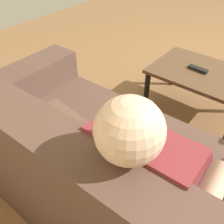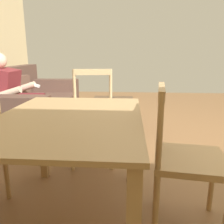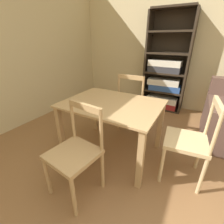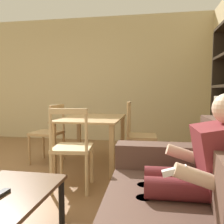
{
  "view_description": "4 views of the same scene",
  "coord_description": "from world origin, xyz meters",
  "px_view_note": "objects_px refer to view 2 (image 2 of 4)",
  "views": [
    {
      "loc": [
        0.25,
        2.73,
        1.48
      ],
      "look_at": [
        0.84,
        2.0,
        0.7
      ],
      "focal_mm": 39.1,
      "sensor_mm": 36.0,
      "label": 1
    },
    {
      "loc": [
        -2.54,
        0.56,
        1.1
      ],
      "look_at": [
        0.78,
        0.81,
        0.25
      ],
      "focal_mm": 37.41,
      "sensor_mm": 36.0,
      "label": 2
    },
    {
      "loc": [
        -0.32,
        -0.65,
        1.44
      ],
      "look_at": [
        -1.2,
        0.93,
        0.6
      ],
      "focal_mm": 25.29,
      "sensor_mm": 36.0,
      "label": 3
    },
    {
      "loc": [
        2.18,
        1.82,
        1.11
      ],
      "look_at": [
        -0.18,
        1.4,
        0.9
      ],
      "focal_mm": 37.51,
      "sensor_mm": 36.0,
      "label": 4
    }
  ],
  "objects_px": {
    "tv_remote": "(112,100)",
    "couch": "(30,105)",
    "dining_table": "(70,134)",
    "dining_chair_facing_couch": "(93,117)",
    "coffee_table": "(112,105)",
    "person_lounging": "(17,93)",
    "dining_chair_by_doorway": "(185,160)"
  },
  "relations": [
    {
      "from": "person_lounging",
      "to": "dining_table",
      "type": "relative_size",
      "value": 0.94
    },
    {
      "from": "dining_chair_facing_couch",
      "to": "couch",
      "type": "bearing_deg",
      "value": 45.38
    },
    {
      "from": "person_lounging",
      "to": "dining_table",
      "type": "distance_m",
      "value": 2.1
    },
    {
      "from": "dining_chair_facing_couch",
      "to": "coffee_table",
      "type": "bearing_deg",
      "value": -6.38
    },
    {
      "from": "couch",
      "to": "coffee_table",
      "type": "xyz_separation_m",
      "value": [
        -0.06,
        -1.26,
        0.04
      ]
    },
    {
      "from": "person_lounging",
      "to": "tv_remote",
      "type": "distance_m",
      "value": 1.33
    },
    {
      "from": "tv_remote",
      "to": "dining_table",
      "type": "height_order",
      "value": "dining_table"
    },
    {
      "from": "tv_remote",
      "to": "dining_chair_facing_couch",
      "type": "distance_m",
      "value": 1.13
    },
    {
      "from": "dining_table",
      "to": "dining_chair_facing_couch",
      "type": "relative_size",
      "value": 1.26
    },
    {
      "from": "coffee_table",
      "to": "dining_table",
      "type": "height_order",
      "value": "dining_table"
    },
    {
      "from": "person_lounging",
      "to": "tv_remote",
      "type": "height_order",
      "value": "person_lounging"
    },
    {
      "from": "couch",
      "to": "tv_remote",
      "type": "relative_size",
      "value": 11.7
    },
    {
      "from": "coffee_table",
      "to": "dining_chair_by_doorway",
      "type": "xyz_separation_m",
      "value": [
        -1.98,
        -0.59,
        0.11
      ]
    },
    {
      "from": "couch",
      "to": "dining_chair_facing_couch",
      "type": "xyz_separation_m",
      "value": [
        -1.13,
        -1.14,
        0.16
      ]
    },
    {
      "from": "tv_remote",
      "to": "couch",
      "type": "bearing_deg",
      "value": 3.91
    },
    {
      "from": "coffee_table",
      "to": "dining_chair_facing_couch",
      "type": "bearing_deg",
      "value": 173.62
    },
    {
      "from": "coffee_table",
      "to": "person_lounging",
      "type": "bearing_deg",
      "value": 101.05
    },
    {
      "from": "dining_chair_facing_couch",
      "to": "dining_table",
      "type": "bearing_deg",
      "value": -179.79
    },
    {
      "from": "coffee_table",
      "to": "tv_remote",
      "type": "relative_size",
      "value": 5.01
    },
    {
      "from": "person_lounging",
      "to": "dining_chair_facing_couch",
      "type": "distance_m",
      "value": 1.44
    },
    {
      "from": "person_lounging",
      "to": "dining_table",
      "type": "xyz_separation_m",
      "value": [
        -1.73,
        -1.19,
        0.05
      ]
    },
    {
      "from": "couch",
      "to": "person_lounging",
      "type": "distance_m",
      "value": 0.4
    },
    {
      "from": "tv_remote",
      "to": "dining_chair_by_doorway",
      "type": "xyz_separation_m",
      "value": [
        -2.03,
        -0.6,
        0.04
      ]
    },
    {
      "from": "dining_table",
      "to": "couch",
      "type": "bearing_deg",
      "value": 29.22
    },
    {
      "from": "tv_remote",
      "to": "dining_table",
      "type": "xyz_separation_m",
      "value": [
        -2.04,
        0.11,
        0.19
      ]
    },
    {
      "from": "dining_chair_by_doorway",
      "to": "dining_chair_facing_couch",
      "type": "bearing_deg",
      "value": 37.93
    },
    {
      "from": "dining_table",
      "to": "dining_chair_by_doorway",
      "type": "xyz_separation_m",
      "value": [
        0.0,
        -0.71,
        -0.15
      ]
    },
    {
      "from": "coffee_table",
      "to": "dining_table",
      "type": "distance_m",
      "value": 2.01
    },
    {
      "from": "person_lounging",
      "to": "dining_chair_by_doorway",
      "type": "xyz_separation_m",
      "value": [
        -1.73,
        -1.9,
        -0.1
      ]
    },
    {
      "from": "couch",
      "to": "dining_chair_by_doorway",
      "type": "xyz_separation_m",
      "value": [
        -2.04,
        -1.85,
        0.15
      ]
    },
    {
      "from": "couch",
      "to": "person_lounging",
      "type": "bearing_deg",
      "value": 172.3
    },
    {
      "from": "dining_table",
      "to": "tv_remote",
      "type": "bearing_deg",
      "value": -3.0
    }
  ]
}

